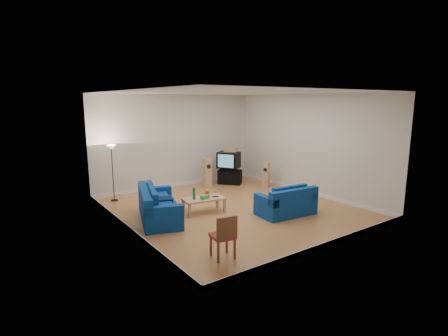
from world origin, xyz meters
TOP-DOWN VIEW (x-y plane):
  - room at (0.00, 0.00)m, footprint 6.01×6.51m
  - sofa_three_seat at (-2.10, 0.37)m, footprint 1.50×2.26m
  - sofa_loveseat at (0.87, -1.26)m, footprint 1.58×0.98m
  - coffee_table at (-0.83, 0.17)m, footprint 1.18×0.71m
  - bottle at (-1.11, 0.20)m, footprint 0.08×0.08m
  - tissue_box at (-0.85, 0.09)m, footprint 0.26×0.18m
  - red_canister at (-0.64, 0.30)m, footprint 0.13×0.13m
  - remote at (-0.52, 0.08)m, footprint 0.19×0.11m
  - tv_stand at (1.73, 2.47)m, footprint 0.89×0.92m
  - av_receiver at (1.72, 2.42)m, footprint 0.47×0.51m
  - television at (1.67, 2.48)m, footprint 0.85×0.92m
  - centre_speaker at (1.74, 2.47)m, footprint 0.42×0.44m
  - speaker_left at (0.77, 2.52)m, footprint 0.29×0.35m
  - speaker_right at (2.45, 1.32)m, footprint 0.33×0.31m
  - floor_lamp at (-2.45, 2.70)m, footprint 0.29×0.29m
  - dining_chair at (-2.02, -2.47)m, footprint 0.48×0.48m

SIDE VIEW (x-z plane):
  - tv_stand at x=1.73m, z-range 0.00..0.51m
  - sofa_loveseat at x=0.87m, z-range -0.09..0.66m
  - sofa_three_seat at x=-2.10m, z-range -0.10..0.70m
  - coffee_table at x=-0.83m, z-range 0.15..0.56m
  - remote at x=-0.52m, z-range 0.41..0.43m
  - speaker_right at x=2.45m, z-range 0.00..0.88m
  - tissue_box at x=-0.85m, z-range 0.41..0.50m
  - red_canister at x=-0.64m, z-range 0.41..0.55m
  - dining_chair at x=-2.02m, z-range 0.05..0.93m
  - speaker_left at x=0.77m, z-range 0.00..1.03m
  - av_receiver at x=1.72m, z-range 0.51..0.60m
  - bottle at x=-1.11m, z-range 0.41..0.73m
  - television at x=1.67m, z-range 0.60..1.17m
  - centre_speaker at x=1.74m, z-range 1.17..1.33m
  - floor_lamp at x=-2.45m, z-range 0.55..2.25m
  - room at x=0.00m, z-range -0.06..3.15m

